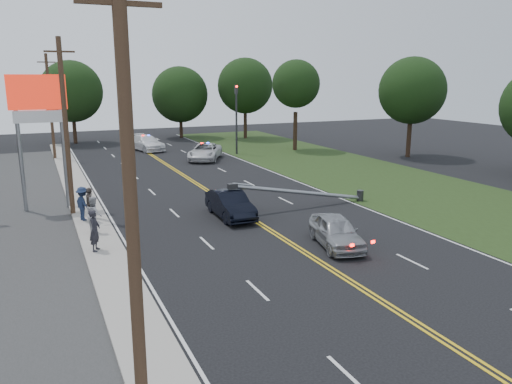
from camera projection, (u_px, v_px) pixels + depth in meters
name	position (u px, v px, depth m)	size (l,w,h in m)	color
ground	(315.00, 259.00, 22.06)	(120.00, 120.00, 0.00)	black
sidewalk	(91.00, 221.00, 27.61)	(1.80, 70.00, 0.12)	#9C968D
grass_verge	(405.00, 187.00, 36.31)	(12.00, 80.00, 0.01)	#203012
centerline_yellow	(233.00, 206.00, 30.96)	(0.36, 80.00, 0.00)	gold
pylon_sign	(38.00, 110.00, 29.00)	(3.20, 0.35, 8.00)	gray
traffic_signal	(236.00, 113.00, 51.09)	(0.28, 0.41, 7.05)	#2D2D30
fallen_streetlight	(308.00, 193.00, 30.63)	(9.36, 0.44, 1.91)	#2D2D30
utility_pole_near	(132.00, 217.00, 10.15)	(1.60, 0.28, 10.00)	#382619
utility_pole_mid	(66.00, 128.00, 27.94)	(1.60, 0.28, 10.00)	#382619
utility_pole_far	(50.00, 107.00, 47.52)	(1.60, 0.28, 10.00)	#382619
tree_6	(71.00, 91.00, 58.90)	(7.25, 7.25, 9.80)	black
tree_7	(180.00, 95.00, 64.77)	(7.21, 7.21, 9.21)	black
tree_8	(245.00, 86.00, 63.86)	(7.05, 7.05, 10.25)	black
tree_9	(296.00, 84.00, 53.32)	(5.12, 5.12, 9.69)	black
tree_13	(412.00, 91.00, 48.71)	(6.51, 6.51, 9.80)	black
crashed_sedan	(230.00, 204.00, 28.45)	(1.62, 4.64, 1.53)	black
waiting_sedan	(336.00, 231.00, 23.59)	(1.74, 4.31, 1.47)	#95989D
emergency_a	(205.00, 152.00, 48.20)	(2.61, 5.66, 1.57)	silver
emergency_b	(146.00, 143.00, 54.38)	(2.32, 5.70, 1.65)	white
bystander_a	(95.00, 230.00, 22.57)	(0.70, 0.46, 1.92)	#232229
bystander_b	(94.00, 214.00, 25.29)	(0.91, 0.71, 1.87)	#A5A5AA
bystander_c	(83.00, 204.00, 27.40)	(1.21, 0.70, 1.88)	#1C2947
bystander_d	(90.00, 205.00, 27.18)	(1.11, 0.46, 1.89)	#4F453F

